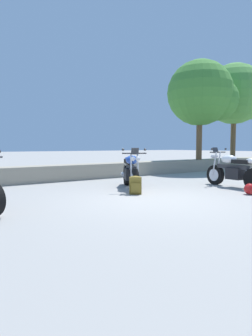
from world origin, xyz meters
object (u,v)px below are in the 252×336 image
motorcycle_white_far_right (233,171)px  rider_backpack (135,185)px  motorcycle_blue_centre (131,172)px  leafy_tree_far_left (204,94)px  leafy_tree_mid_left (238,95)px  rider_helmet (250,189)px

motorcycle_white_far_right → rider_backpack: 3.24m
motorcycle_blue_centre → rider_backpack: motorcycle_blue_centre is taller
motorcycle_blue_centre → rider_backpack: 1.12m
rider_backpack → leafy_tree_far_left: size_ratio=0.10×
leafy_tree_mid_left → rider_helmet: bearing=-144.0°
leafy_tree_mid_left → rider_backpack: bearing=-158.4°
motorcycle_blue_centre → rider_backpack: bearing=-120.7°
rider_backpack → leafy_tree_far_left: (7.10, 3.78, 3.47)m
rider_backpack → leafy_tree_mid_left: size_ratio=0.09×
motorcycle_white_far_right → leafy_tree_far_left: bearing=48.5°
rider_helmet → leafy_tree_far_left: 8.12m
motorcycle_white_far_right → leafy_tree_far_left: (3.93, 4.44, 3.23)m
motorcycle_white_far_right → leafy_tree_far_left: 6.75m
leafy_tree_far_left → motorcycle_white_far_right: bearing=-131.5°
leafy_tree_mid_left → motorcycle_blue_centre: bearing=-162.1°
rider_backpack → leafy_tree_far_left: leafy_tree_far_left is taller
leafy_tree_far_left → leafy_tree_mid_left: bearing=5.6°
rider_backpack → rider_helmet: rider_backpack is taller
rider_helmet → leafy_tree_far_left: size_ratio=0.06×
motorcycle_white_far_right → leafy_tree_mid_left: 9.31m
leafy_tree_far_left → leafy_tree_mid_left: 3.28m
leafy_tree_far_left → leafy_tree_mid_left: size_ratio=0.92×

